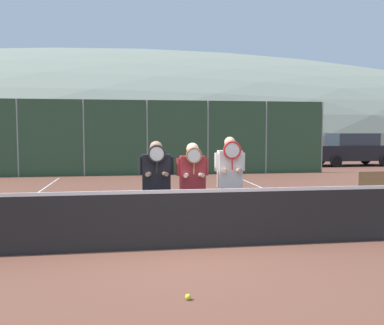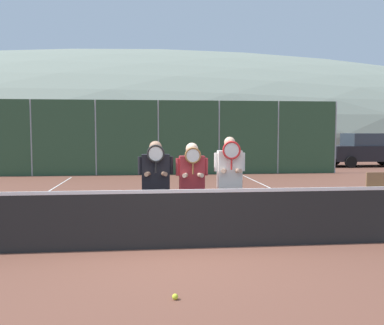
% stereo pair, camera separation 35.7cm
% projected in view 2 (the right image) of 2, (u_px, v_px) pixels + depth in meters
% --- Properties ---
extents(ground_plane, '(120.00, 120.00, 0.00)m').
position_uv_depth(ground_plane, '(178.00, 248.00, 6.89)').
color(ground_plane, brown).
extents(hill_distant, '(131.49, 73.05, 25.57)m').
position_uv_depth(hill_distant, '(150.00, 143.00, 66.82)').
color(hill_distant, gray).
rests_on(hill_distant, ground_plane).
extents(clubhouse_building, '(13.17, 5.50, 3.57)m').
position_uv_depth(clubhouse_building, '(135.00, 132.00, 27.05)').
color(clubhouse_building, '#9EA3A8').
rests_on(clubhouse_building, ground_plane).
extents(fence_back, '(15.96, 0.06, 3.21)m').
position_uv_depth(fence_back, '(158.00, 138.00, 18.38)').
color(fence_back, gray).
rests_on(fence_back, ground_plane).
extents(tennis_net, '(9.63, 0.09, 1.06)m').
position_uv_depth(tennis_net, '(178.00, 218.00, 6.86)').
color(tennis_net, gray).
rests_on(tennis_net, ground_plane).
extents(court_line_left_sideline, '(0.05, 16.00, 0.01)m').
position_uv_depth(court_line_left_sideline, '(8.00, 216.00, 9.50)').
color(court_line_left_sideline, white).
rests_on(court_line_left_sideline, ground_plane).
extents(court_line_right_sideline, '(0.05, 16.00, 0.01)m').
position_uv_depth(court_line_right_sideline, '(318.00, 210.00, 10.24)').
color(court_line_right_sideline, white).
rests_on(court_line_right_sideline, ground_plane).
extents(player_leftmost, '(0.63, 0.34, 1.71)m').
position_uv_depth(player_leftmost, '(156.00, 179.00, 7.68)').
color(player_leftmost, '#56565B').
rests_on(player_leftmost, ground_plane).
extents(player_center_left, '(0.58, 0.34, 1.68)m').
position_uv_depth(player_center_left, '(192.00, 180.00, 7.67)').
color(player_center_left, white).
rests_on(player_center_left, ground_plane).
extents(player_center_right, '(0.57, 0.34, 1.79)m').
position_uv_depth(player_center_right, '(230.00, 177.00, 7.77)').
color(player_center_right, '#232838').
rests_on(player_center_right, ground_plane).
extents(car_far_left, '(4.60, 1.98, 1.88)m').
position_uv_depth(car_far_left, '(88.00, 150.00, 21.47)').
color(car_far_left, maroon).
rests_on(car_far_left, ground_plane).
extents(car_left_of_center, '(4.63, 2.00, 1.84)m').
position_uv_depth(car_left_of_center, '(189.00, 150.00, 21.98)').
color(car_left_of_center, '#B2B7BC').
rests_on(car_left_of_center, ground_plane).
extents(car_center, '(4.26, 2.04, 1.70)m').
position_uv_depth(car_center, '(282.00, 150.00, 22.46)').
color(car_center, '#B2B7BC').
rests_on(car_center, ground_plane).
extents(car_right_of_center, '(4.24, 2.03, 1.77)m').
position_uv_depth(car_right_of_center, '(367.00, 149.00, 22.94)').
color(car_right_of_center, black).
rests_on(car_right_of_center, ground_plane).
extents(tennis_ball_on_court, '(0.07, 0.07, 0.07)m').
position_uv_depth(tennis_ball_on_court, '(175.00, 297.00, 4.80)').
color(tennis_ball_on_court, '#CCDB33').
rests_on(tennis_ball_on_court, ground_plane).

